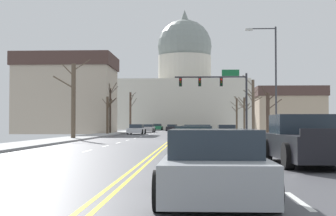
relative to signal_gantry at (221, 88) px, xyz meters
name	(u,v)px	position (x,y,z in m)	size (l,w,h in m)	color
ground	(170,141)	(-4.82, -16.48, -5.23)	(20.00, 180.00, 0.20)	#48484D
signal_gantry	(221,88)	(0.00, 0.00, 0.00)	(7.91, 0.41, 7.08)	#28282D
street_lamp_right	(272,73)	(3.08, -15.43, 0.04)	(2.43, 0.24, 8.77)	#333338
capitol_building	(185,89)	(-4.82, 64.26, 4.25)	(29.05, 20.88, 28.49)	beige
sedan_near_00	(226,131)	(0.32, -3.76, -4.67)	(2.10, 4.52, 1.22)	black
sedan_near_01	(192,132)	(-3.17, -10.40, -4.69)	(2.18, 4.40, 1.17)	#B71414
sedan_near_02	(194,134)	(-3.01, -17.00, -4.70)	(2.21, 4.70, 1.18)	silver
sedan_near_03	(197,136)	(-2.87, -24.37, -4.65)	(1.97, 4.61, 1.28)	silver
sedan_near_04	(193,140)	(-3.13, -31.46, -4.66)	(2.12, 4.60, 1.24)	#1E7247
pickup_truck_near_05	(307,142)	(0.61, -37.95, -4.51)	(2.48, 5.76, 1.66)	black
sedan_near_06	(213,166)	(-2.80, -45.60, -4.67)	(1.97, 4.71, 1.25)	#9EA3A8
sedan_oncoming_00	(137,129)	(-10.12, 8.25, -4.66)	(2.14, 4.62, 1.24)	silver
sedan_oncoming_01	(148,128)	(-9.89, 21.77, -4.66)	(2.15, 4.62, 1.22)	silver
sedan_oncoming_02	(172,128)	(-6.61, 34.09, -4.69)	(2.17, 4.64, 1.16)	black
sedan_oncoming_03	(157,127)	(-10.03, 45.69, -4.65)	(2.06, 4.43, 1.27)	#1E7247
flank_building_00	(67,94)	(-19.89, 11.63, 0.04)	(12.76, 9.55, 10.47)	#B2A38E
flank_building_01	(290,109)	(12.65, 26.87, -1.58)	(11.03, 6.83, 7.23)	tan
bare_tree_00	(244,113)	(3.50, 9.23, -2.54)	(2.68, 2.17, 4.66)	brown
bare_tree_01	(130,111)	(-12.91, 24.63, -1.90)	(1.25, 1.48, 6.18)	#423328
bare_tree_02	(253,106)	(3.95, 3.99, -1.83)	(2.18, 1.89, 6.91)	brown
bare_tree_03	(110,109)	(-13.64, 9.32, -2.01)	(1.26, 1.55, 6.44)	#423328
bare_tree_04	(237,114)	(3.54, 20.23, -2.51)	(2.63, 2.17, 5.37)	#4C3D2D
bare_tree_05	(73,99)	(-13.11, -13.17, -1.87)	(3.06, 1.21, 6.61)	brown
bare_tree_06	(268,113)	(4.17, -6.05, -2.87)	(2.06, 1.86, 4.78)	#423328
bare_tree_07	(108,114)	(-13.25, 4.96, -2.77)	(1.43, 2.08, 4.43)	#4C3D2D
pedestrian_00	(289,127)	(3.78, -18.54, -4.15)	(0.35, 0.34, 1.72)	#4C4238
bicycle_parked	(272,135)	(2.81, -16.74, -4.76)	(0.12, 1.77, 0.85)	black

